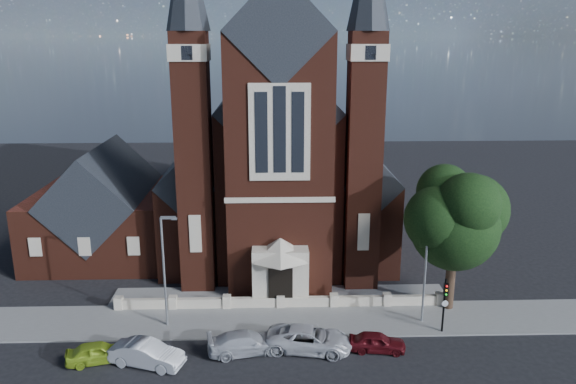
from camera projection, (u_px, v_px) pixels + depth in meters
name	position (u px, v px, depth m)	size (l,w,h in m)	color
ground	(279.00, 263.00, 50.22)	(120.00, 120.00, 0.00)	black
pavement_strip	(281.00, 321.00, 40.10)	(60.00, 5.00, 0.12)	slate
forecourt_paving	(280.00, 296.00, 43.96)	(26.00, 3.00, 0.14)	slate
forecourt_wall	(281.00, 308.00, 42.03)	(24.00, 0.40, 0.90)	#B6A991
church	(277.00, 156.00, 55.67)	(20.01, 34.90, 29.20)	#512115
parish_hall	(105.00, 212.00, 51.57)	(12.00, 12.20, 10.24)	#512115
street_tree	(458.00, 221.00, 39.77)	(6.40, 6.60, 10.70)	black
street_lamp_left	(165.00, 265.00, 38.16)	(1.16, 0.22, 8.09)	gray
street_lamp_right	(427.00, 262.00, 38.68)	(1.16, 0.22, 8.09)	gray
traffic_signal	(445.00, 299.00, 37.73)	(0.28, 0.42, 4.00)	black
car_lime_van	(98.00, 352.00, 34.90)	(1.54, 3.84, 1.31)	#8BAE22
car_silver_a	(147.00, 354.00, 34.52)	(1.61, 4.63, 1.53)	#B7BAC0
car_silver_b	(246.00, 343.00, 35.91)	(1.98, 4.86, 1.41)	#AFB1B7
car_white_suv	(309.00, 339.00, 36.21)	(2.56, 5.56, 1.55)	silver
car_dark_red	(377.00, 342.00, 36.14)	(1.47, 3.66, 1.25)	#520E13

